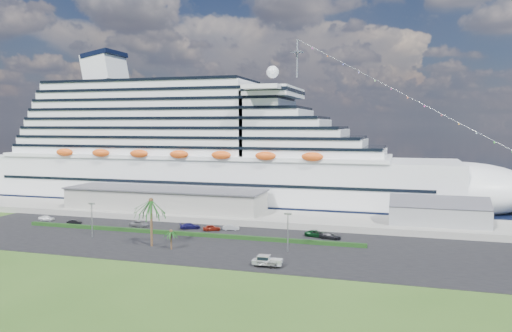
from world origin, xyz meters
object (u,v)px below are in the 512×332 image
(parked_car_3, at_px, (190,226))
(boat_trailer, at_px, (270,262))
(pickup_truck, at_px, (267,260))
(cruise_ship, at_px, (206,155))

(parked_car_3, height_order, boat_trailer, boat_trailer)
(parked_car_3, distance_m, pickup_truck, 39.23)
(cruise_ship, xyz_separation_m, pickup_truck, (40.19, -67.93, -15.45))
(parked_car_3, xyz_separation_m, boat_trailer, (28.82, -27.92, 0.29))
(pickup_truck, relative_size, boat_trailer, 1.06)
(parked_car_3, relative_size, boat_trailer, 0.95)
(cruise_ship, relative_size, boat_trailer, 34.26)
(cruise_ship, relative_size, pickup_truck, 32.41)
(pickup_truck, xyz_separation_m, boat_trailer, (0.73, -0.53, -0.07))
(boat_trailer, bearing_deg, cruise_ship, 120.87)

